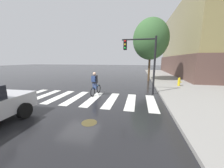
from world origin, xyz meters
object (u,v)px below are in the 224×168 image
(cyclist, at_px, (95,84))
(fire_hydrant, at_px, (179,82))
(manhole_cover, at_px, (89,123))
(street_tree_near, at_px, (151,39))
(traffic_light_near, at_px, (143,55))

(cyclist, xyz_separation_m, fire_hydrant, (6.81, 4.25, -0.31))
(manhole_cover, distance_m, street_tree_near, 12.87)
(fire_hydrant, relative_size, street_tree_near, 0.11)
(manhole_cover, height_order, cyclist, cyclist)
(manhole_cover, relative_size, traffic_light_near, 0.15)
(manhole_cover, height_order, street_tree_near, street_tree_near)
(traffic_light_near, distance_m, street_tree_near, 6.69)
(traffic_light_near, bearing_deg, cyclist, -160.34)
(manhole_cover, xyz_separation_m, street_tree_near, (3.12, 11.48, 4.91))
(manhole_cover, bearing_deg, street_tree_near, 74.80)
(street_tree_near, bearing_deg, manhole_cover, -105.20)
(cyclist, distance_m, street_tree_near, 9.53)
(manhole_cover, height_order, traffic_light_near, traffic_light_near)
(traffic_light_near, bearing_deg, manhole_cover, -112.78)
(manhole_cover, relative_size, cyclist, 0.37)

